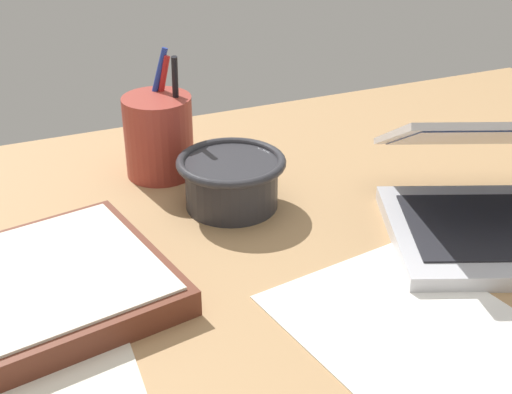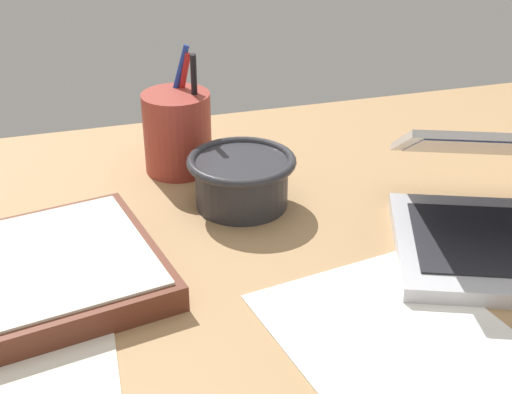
# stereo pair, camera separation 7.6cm
# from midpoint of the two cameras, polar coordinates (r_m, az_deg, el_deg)

# --- Properties ---
(desk_top) EXTENTS (1.40, 1.00, 0.02)m
(desk_top) POSITION_cam_midpoint_polar(r_m,az_deg,el_deg) (0.74, 0.67, -8.09)
(desk_top) COLOR tan
(desk_top) RESTS_ON ground
(bowl) EXTENTS (0.13, 0.13, 0.07)m
(bowl) POSITION_cam_midpoint_polar(r_m,az_deg,el_deg) (0.87, -4.62, 1.30)
(bowl) COLOR #2D2D33
(bowl) RESTS_ON desk_top
(pen_cup) EXTENTS (0.09, 0.09, 0.17)m
(pen_cup) POSITION_cam_midpoint_polar(r_m,az_deg,el_deg) (0.96, -10.04, 4.82)
(pen_cup) COLOR #9E382D
(pen_cup) RESTS_ON desk_top
(paper_sheet_front) EXTENTS (0.25, 0.30, 0.00)m
(paper_sheet_front) POSITION_cam_midpoint_polar(r_m,az_deg,el_deg) (0.69, 9.94, -10.85)
(paper_sheet_front) COLOR white
(paper_sheet_front) RESTS_ON desk_top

